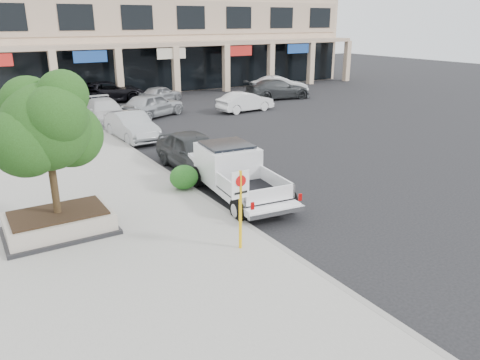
% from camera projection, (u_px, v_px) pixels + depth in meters
% --- Properties ---
extents(ground, '(120.00, 120.00, 0.00)m').
position_uv_depth(ground, '(295.00, 223.00, 15.27)').
color(ground, black).
rests_on(ground, ground).
extents(sidewalk, '(8.00, 52.00, 0.15)m').
position_uv_depth(sidewalk, '(78.00, 197.00, 17.36)').
color(sidewalk, gray).
rests_on(sidewalk, ground).
extents(curb, '(0.20, 52.00, 0.15)m').
position_uv_depth(curb, '(176.00, 179.00, 19.31)').
color(curb, gray).
rests_on(curb, ground).
extents(strip_mall, '(40.55, 12.43, 9.50)m').
position_uv_depth(strip_mall, '(145.00, 37.00, 45.03)').
color(strip_mall, tan).
rests_on(strip_mall, ground).
extents(planter, '(3.20, 2.20, 0.68)m').
position_uv_depth(planter, '(59.00, 223.00, 14.15)').
color(planter, black).
rests_on(planter, sidewalk).
extents(planter_tree, '(2.90, 2.55, 4.00)m').
position_uv_depth(planter_tree, '(50.00, 126.00, 13.39)').
color(planter_tree, black).
rests_on(planter_tree, planter).
extents(no_parking_sign, '(0.55, 0.09, 2.30)m').
position_uv_depth(no_parking_sign, '(240.00, 199.00, 12.83)').
color(no_parking_sign, yellow).
rests_on(no_parking_sign, sidewalk).
extents(hedge, '(1.10, 0.99, 0.93)m').
position_uv_depth(hedge, '(184.00, 177.00, 17.80)').
color(hedge, '#174E16').
rests_on(hedge, sidewalk).
extents(pickup_truck, '(2.78, 6.07, 1.85)m').
position_uv_depth(pickup_truck, '(239.00, 174.00, 17.16)').
color(pickup_truck, white).
rests_on(pickup_truck, ground).
extents(curb_car_a, '(2.02, 4.92, 1.67)m').
position_uv_depth(curb_car_a, '(194.00, 152.00, 20.46)').
color(curb_car_a, '#2B2E30').
rests_on(curb_car_a, ground).
extents(curb_car_b, '(1.82, 4.71, 1.53)m').
position_uv_depth(curb_car_b, '(132.00, 126.00, 25.71)').
color(curb_car_b, '#94979B').
rests_on(curb_car_b, ground).
extents(curb_car_c, '(2.29, 5.31, 1.52)m').
position_uv_depth(curb_car_c, '(105.00, 112.00, 29.76)').
color(curb_car_c, silver).
rests_on(curb_car_c, ground).
extents(curb_car_d, '(2.86, 6.02, 1.66)m').
position_uv_depth(curb_car_d, '(84.00, 97.00, 35.08)').
color(curb_car_d, black).
rests_on(curb_car_d, ground).
extents(lot_car_a, '(5.26, 3.83, 1.66)m').
position_uv_depth(lot_car_a, '(152.00, 105.00, 31.67)').
color(lot_car_a, '#9C9FA3').
rests_on(lot_car_a, ground).
extents(lot_car_b, '(4.33, 1.79, 1.39)m').
position_uv_depth(lot_car_b, '(245.00, 102.00, 33.73)').
color(lot_car_b, silver).
rests_on(lot_car_b, ground).
extents(lot_car_c, '(5.81, 3.12, 1.60)m').
position_uv_depth(lot_car_c, '(278.00, 89.00, 39.06)').
color(lot_car_c, '#2E3133').
rests_on(lot_car_c, ground).
extents(lot_car_d, '(6.33, 3.80, 1.65)m').
position_uv_depth(lot_car_d, '(109.00, 92.00, 37.62)').
color(lot_car_d, black).
rests_on(lot_car_d, ground).
extents(lot_car_e, '(4.18, 3.04, 1.32)m').
position_uv_depth(lot_car_e, '(161.00, 94.00, 37.52)').
color(lot_car_e, '#979A9E').
rests_on(lot_car_e, ground).
extents(lot_car_f, '(5.16, 3.21, 1.60)m').
position_uv_depth(lot_car_f, '(279.00, 86.00, 41.19)').
color(lot_car_f, silver).
rests_on(lot_car_f, ground).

